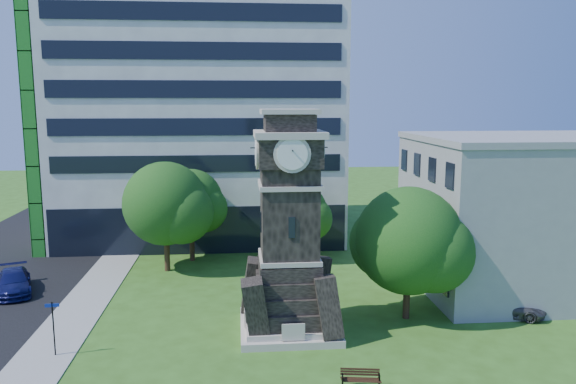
{
  "coord_description": "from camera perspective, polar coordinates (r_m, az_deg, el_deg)",
  "views": [
    {
      "loc": [
        0.31,
        -27.61,
        12.59
      ],
      "look_at": [
        3.28,
        5.84,
        7.19
      ],
      "focal_mm": 35.0,
      "sensor_mm": 36.0,
      "label": 1
    }
  ],
  "objects": [
    {
      "name": "ground",
      "position": [
        30.35,
        -5.39,
        -15.42
      ],
      "size": [
        160.0,
        160.0,
        0.0
      ],
      "primitive_type": "plane",
      "color": "#325919",
      "rests_on": "ground"
    },
    {
      "name": "sidewalk",
      "position": [
        36.3,
        -20.86,
        -11.74
      ],
      "size": [
        3.0,
        70.0,
        0.06
      ],
      "primitive_type": "cube",
      "color": "gray",
      "rests_on": "ground"
    },
    {
      "name": "clock_tower",
      "position": [
        30.62,
        0.11,
        -4.68
      ],
      "size": [
        5.4,
        5.4,
        12.22
      ],
      "color": "beige",
      "rests_on": "ground"
    },
    {
      "name": "office_tall",
      "position": [
        53.59,
        -8.99,
        10.77
      ],
      "size": [
        26.2,
        15.11,
        28.6
      ],
      "color": "white",
      "rests_on": "ground"
    },
    {
      "name": "office_low",
      "position": [
        41.34,
        23.43,
        -1.92
      ],
      "size": [
        15.2,
        12.2,
        10.4
      ],
      "color": "gray",
      "rests_on": "ground"
    },
    {
      "name": "car_street_north",
      "position": [
        42.01,
        -26.09,
        -8.21
      ],
      "size": [
        3.74,
        5.5,
        1.48
      ],
      "primitive_type": "imported",
      "rotation": [
        0.0,
        0.0,
        0.36
      ],
      "color": "#11144C",
      "rests_on": "ground"
    },
    {
      "name": "car_east_lot",
      "position": [
        36.46,
        21.27,
        -10.68
      ],
      "size": [
        4.89,
        3.69,
        1.23
      ],
      "primitive_type": "imported",
      "rotation": [
        0.0,
        0.0,
        1.15
      ],
      "color": "#45464A",
      "rests_on": "ground"
    },
    {
      "name": "park_bench",
      "position": [
        26.4,
        7.38,
        -18.26
      ],
      "size": [
        1.75,
        0.47,
        0.9
      ],
      "rotation": [
        0.0,
        0.0,
        -0.15
      ],
      "color": "black",
      "rests_on": "ground"
    },
    {
      "name": "street_sign",
      "position": [
        30.88,
        -22.75,
        -12.12
      ],
      "size": [
        0.68,
        0.07,
        2.83
      ],
      "rotation": [
        0.0,
        0.0,
        0.07
      ],
      "color": "black",
      "rests_on": "ground"
    },
    {
      "name": "tree_nw",
      "position": [
        42.56,
        -12.24,
        -1.42
      ],
      "size": [
        6.85,
        6.23,
        8.27
      ],
      "rotation": [
        0.0,
        0.0,
        0.13
      ],
      "color": "#332114",
      "rests_on": "ground"
    },
    {
      "name": "tree_nc",
      "position": [
        45.04,
        -9.75,
        -1.13
      ],
      "size": [
        5.56,
        5.05,
        7.4
      ],
      "rotation": [
        0.0,
        0.0,
        -0.26
      ],
      "color": "#332114",
      "rests_on": "ground"
    },
    {
      "name": "tree_ne",
      "position": [
        44.58,
        1.09,
        -2.23
      ],
      "size": [
        5.15,
        4.68,
        6.31
      ],
      "rotation": [
        0.0,
        0.0,
        0.18
      ],
      "color": "#332114",
      "rests_on": "ground"
    },
    {
      "name": "tree_east",
      "position": [
        33.25,
        12.28,
        -5.14
      ],
      "size": [
        6.87,
        6.25,
        7.83
      ],
      "rotation": [
        0.0,
        0.0,
        0.23
      ],
      "color": "#332114",
      "rests_on": "ground"
    }
  ]
}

